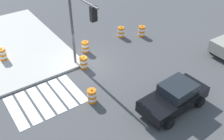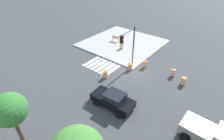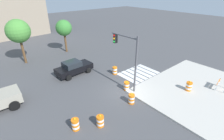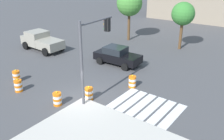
{
  "view_description": "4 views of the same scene",
  "coord_description": "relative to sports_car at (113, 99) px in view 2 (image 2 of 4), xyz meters",
  "views": [
    {
      "loc": [
        7.47,
        13.85,
        10.93
      ],
      "look_at": [
        -0.49,
        2.51,
        0.82
      ],
      "focal_mm": 41.73,
      "sensor_mm": 36.0,
      "label": 1
    },
    {
      "loc": [
        -9.71,
        16.57,
        12.44
      ],
      "look_at": [
        1.18,
        2.96,
        1.04
      ],
      "focal_mm": 27.77,
      "sensor_mm": 36.0,
      "label": 2
    },
    {
      "loc": [
        -9.85,
        -9.53,
        9.28
      ],
      "look_at": [
        0.05,
        2.11,
        1.62
      ],
      "focal_mm": 26.4,
      "sensor_mm": 36.0,
      "label": 3
    },
    {
      "loc": [
        10.81,
        -11.12,
        8.8
      ],
      "look_at": [
        0.04,
        3.28,
        1.07
      ],
      "focal_mm": 40.71,
      "sensor_mm": 36.0,
      "label": 4
    }
  ],
  "objects": [
    {
      "name": "ground_plane",
      "position": [
        1.96,
        -6.73,
        -0.81
      ],
      "size": [
        120.0,
        120.0,
        0.0
      ],
      "primitive_type": "plane",
      "color": "#474749"
    },
    {
      "name": "sidewalk_corner",
      "position": [
        7.96,
        -12.73,
        -0.74
      ],
      "size": [
        12.0,
        12.0,
        0.15
      ],
      "primitive_type": "cube",
      "color": "#BCB7AD",
      "rests_on": "ground"
    },
    {
      "name": "crosswalk_stripes",
      "position": [
        5.96,
        -4.93,
        -0.8
      ],
      "size": [
        4.35,
        3.2,
        0.02
      ],
      "color": "silver",
      "rests_on": "ground"
    },
    {
      "name": "sports_car",
      "position": [
        0.0,
        0.0,
        0.0
      ],
      "size": [
        4.39,
        2.32,
        1.63
      ],
      "color": "black",
      "rests_on": "ground"
    },
    {
      "name": "pickup_truck",
      "position": [
        -9.01,
        -1.47,
        0.16
      ],
      "size": [
        5.21,
        2.49,
        1.92
      ],
      "color": "gray",
      "rests_on": "ground"
    },
    {
      "name": "traffic_barrel_near_corner",
      "position": [
        -4.18,
        -7.81,
        -0.36
      ],
      "size": [
        0.56,
        0.56,
        1.02
      ],
      "color": "orange",
      "rests_on": "ground"
    },
    {
      "name": "traffic_barrel_crosswalk_end",
      "position": [
        1.13,
        -8.32,
        -0.36
      ],
      "size": [
        0.56,
        0.56,
        1.02
      ],
      "color": "orange",
      "rests_on": "ground"
    },
    {
      "name": "traffic_barrel_median_near",
      "position": [
        -2.61,
        -8.71,
        -0.36
      ],
      "size": [
        0.56,
        0.56,
        1.02
      ],
      "color": "orange",
      "rests_on": "ground"
    },
    {
      "name": "traffic_barrel_median_far",
      "position": [
        2.32,
        -6.52,
        -0.36
      ],
      "size": [
        0.56,
        0.56,
        1.02
      ],
      "color": "orange",
      "rests_on": "ground"
    },
    {
      "name": "traffic_barrel_far_curb",
      "position": [
        3.69,
        -3.16,
        -0.36
      ],
      "size": [
        0.56,
        0.56,
        1.02
      ],
      "color": "orange",
      "rests_on": "ground"
    },
    {
      "name": "traffic_barrel_on_sidewalk",
      "position": [
        6.76,
        -10.71,
        -0.21
      ],
      "size": [
        0.56,
        0.56,
        1.02
      ],
      "color": "orange",
      "rests_on": "sidewalk_corner"
    },
    {
      "name": "construction_barricade",
      "position": [
        9.34,
        -12.57,
        -0.09
      ],
      "size": [
        1.32,
        0.93,
        1.0
      ],
      "color": "silver",
      "rests_on": "sidewalk_corner"
    },
    {
      "name": "traffic_light_pole",
      "position": [
        2.5,
        -6.19,
        3.1
      ],
      "size": [
        0.47,
        3.29,
        5.5
      ],
      "color": "#4C4C51",
      "rests_on": "sidewalk_corner"
    },
    {
      "name": "street_tree_streetside_near",
      "position": [
        2.85,
        7.69,
        2.95
      ],
      "size": [
        2.41,
        2.41,
        5.01
      ],
      "color": "brown",
      "rests_on": "ground"
    }
  ]
}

